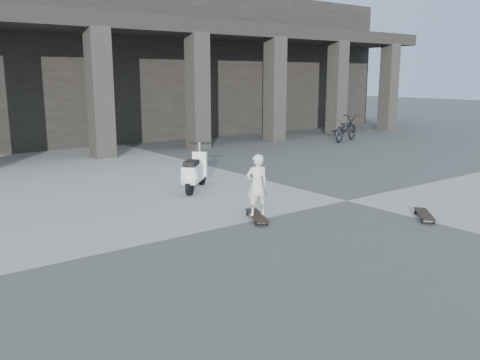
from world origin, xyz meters
TOP-DOWN VIEW (x-y plane):
  - ground at (0.00, 0.00)m, footprint 90.00×90.00m
  - colonnade at (-0.00, 13.77)m, footprint 28.00×8.82m
  - longboard at (-2.38, 0.01)m, footprint 0.59×0.95m
  - skateboard_spare at (0.08, -1.75)m, footprint 0.76×0.76m
  - child at (-2.38, 0.01)m, footprint 0.46×0.37m
  - scooter at (-2.12, 2.58)m, footprint 1.18×1.13m
  - bicycle at (7.38, 6.57)m, footprint 2.01×1.25m

SIDE VIEW (x-z plane):
  - ground at x=0.00m, z-range 0.00..0.00m
  - longboard at x=-2.38m, z-range 0.03..0.12m
  - skateboard_spare at x=0.08m, z-range 0.03..0.13m
  - scooter at x=-2.12m, z-range -0.11..0.94m
  - bicycle at x=7.38m, z-range 0.00..1.00m
  - child at x=-2.38m, z-range 0.09..1.19m
  - colonnade at x=0.00m, z-range 0.03..6.03m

